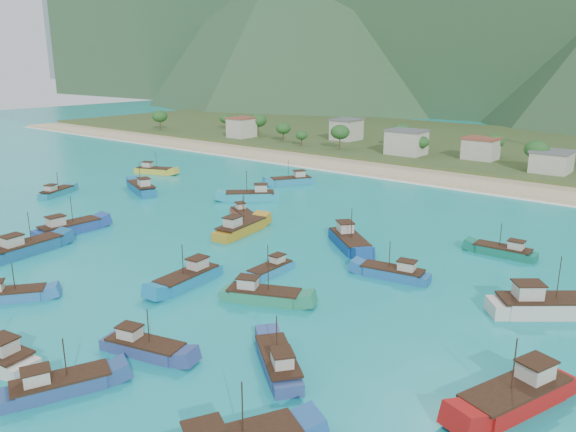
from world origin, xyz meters
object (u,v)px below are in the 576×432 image
Objects in this scene: boat_16 at (278,364)px; boat_24 at (504,252)px; boat_4 at (59,387)px; boat_28 at (271,270)px; boat_12 at (292,181)px; boat_19 at (251,196)px; boat_1 at (243,214)px; boat_10 at (154,171)px; boat_14 at (517,397)px; boat_23 at (144,348)px; boat_26 at (240,229)px; boat_18 at (57,193)px; boat_21 at (27,248)px; boat_20 at (349,242)px; boat_22 at (10,296)px; boat_2 at (69,229)px; boat_0 at (262,296)px; boat_27 at (142,189)px; boat_9 at (394,274)px; boat_31 at (188,279)px; boat_11 at (546,306)px.

boat_24 is at bearing 31.22° from boat_16.
boat_4 reaches higher than boat_28.
boat_19 reaches higher than boat_12.
boat_12 is 1.01× the size of boat_19.
boat_10 is at bearing -82.18° from boat_1.
boat_23 is at bearing 43.88° from boat_14.
boat_26 is (18.36, -37.34, 0.10)m from boat_12.
boat_18 is at bearing 80.52° from boat_19.
boat_19 reaches higher than boat_23.
boat_24 is at bearing -129.84° from boat_28.
boat_21 is (-39.52, 17.06, 0.23)m from boat_4.
boat_20 is at bearing 36.48° from boat_21.
boat_4 is 74.20m from boat_19.
boat_22 is 33.88m from boat_28.
boat_16 is at bearing -8.57° from boat_2.
boat_21 is (-52.51, 1.56, 0.21)m from boat_16.
boat_10 is at bearing -65.56° from boat_20.
boat_0 reaches higher than boat_22.
boat_23 is at bearing -26.80° from boat_0.
boat_19 is at bearing -161.93° from boat_23.
boat_18 is 59.38m from boat_22.
boat_14 reaches higher than boat_1.
boat_27 is (-20.80, 37.52, 0.05)m from boat_21.
boat_9 is at bearing 153.34° from boat_24.
boat_10 is 64.76m from boat_21.
boat_2 is at bearing 171.86° from boat_4.
boat_23 is at bearing -104.96° from boat_27.
boat_21 is at bearing 25.08° from boat_14.
boat_26 reaches higher than boat_19.
boat_16 is at bearing 61.68° from boat_20.
boat_2 reaches higher than boat_31.
boat_19 is (36.86, 24.11, 0.24)m from boat_18.
boat_4 is 0.79× the size of boat_11.
boat_22 is 0.90× the size of boat_23.
boat_24 is at bearing 145.94° from boat_23.
boat_24 is (5.85, 47.38, -0.05)m from boat_16.
boat_21 reaches higher than boat_22.
boat_11 is at bearing -149.54° from boat_19.
boat_19 is 54.79m from boat_24.
boat_19 is (-35.92, 64.92, 0.22)m from boat_4.
boat_19 is at bearing 82.95° from boat_16.
boat_28 is (55.98, -19.97, -0.44)m from boat_27.
boat_9 is 0.78× the size of boat_27.
boat_31 reaches higher than boat_10.
boat_11 is 1.05× the size of boat_21.
boat_11 is at bearing 16.03° from boat_21.
boat_14 is 1.55× the size of boat_28.
boat_19 is 1.12× the size of boat_23.
boat_18 is 0.80× the size of boat_26.
boat_16 reaches higher than boat_23.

